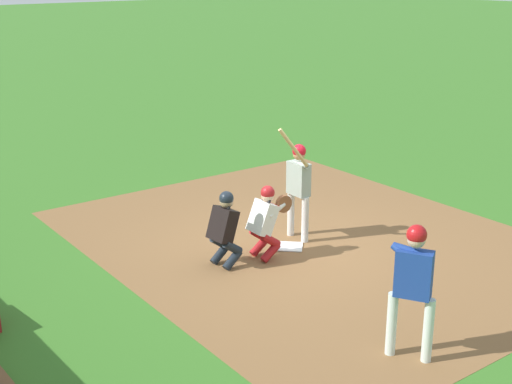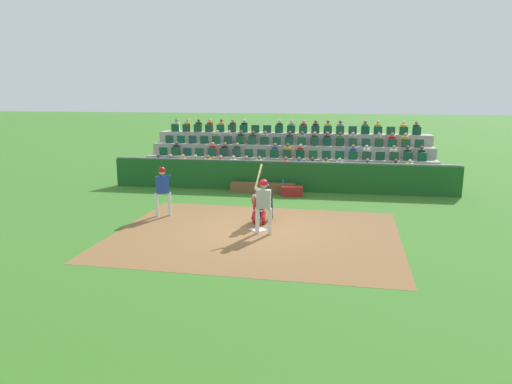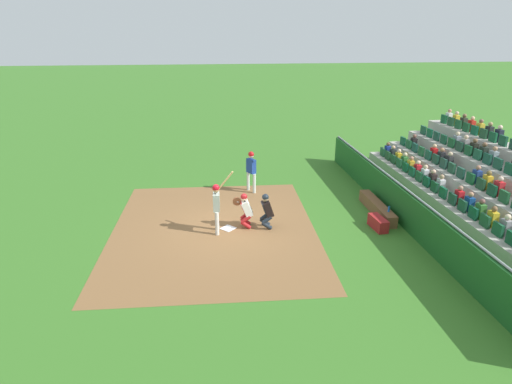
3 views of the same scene
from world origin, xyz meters
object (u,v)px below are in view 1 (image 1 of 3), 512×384
Objects in this scene: home_plate_marker at (290,247)px; batter_at_plate at (298,181)px; home_plate_umpire at (225,226)px; on_deck_batter at (413,278)px; catcher_crouching at (266,218)px.

batter_at_plate reaches higher than home_plate_marker.
on_deck_batter is at bearing 2.05° from home_plate_umpire.
home_plate_marker is 0.24× the size of on_deck_batter.
batter_at_plate reaches higher than on_deck_batter.
batter_at_plate is at bearing 107.26° from catcher_crouching.
catcher_crouching is (0.31, -1.00, -0.38)m from batter_at_plate.
on_deck_batter is (3.91, -1.61, 0.00)m from batter_at_plate.
batter_at_plate is at bearing 95.02° from home_plate_umpire.
home_plate_umpire is at bearing -177.95° from on_deck_batter.
home_plate_marker is at bearing 97.69° from catcher_crouching.
batter_at_plate is 1.66× the size of home_plate_umpire.
home_plate_marker is 0.34× the size of catcher_crouching.
batter_at_plate is at bearing 121.06° from home_plate_marker.
on_deck_batter is (3.75, 0.13, 0.40)m from home_plate_umpire.
catcher_crouching is (0.08, -0.62, 0.70)m from home_plate_marker.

